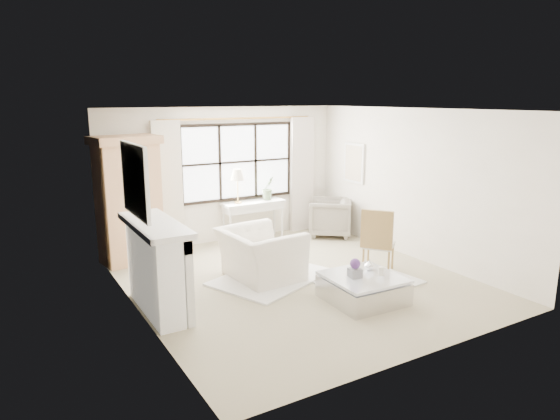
% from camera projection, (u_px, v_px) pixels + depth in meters
% --- Properties ---
extents(floor, '(5.50, 5.50, 0.00)m').
position_uv_depth(floor, '(297.00, 281.00, 8.01)').
color(floor, tan).
rests_on(floor, ground).
extents(ceiling, '(5.50, 5.50, 0.00)m').
position_uv_depth(ceiling, '(298.00, 110.00, 7.42)').
color(ceiling, silver).
rests_on(ceiling, ground).
extents(wall_back, '(5.00, 0.00, 5.00)m').
position_uv_depth(wall_back, '(224.00, 175.00, 10.03)').
color(wall_back, white).
rests_on(wall_back, ground).
extents(wall_front, '(5.00, 0.00, 5.00)m').
position_uv_depth(wall_front, '(433.00, 242.00, 5.40)').
color(wall_front, beige).
rests_on(wall_front, ground).
extents(wall_left, '(0.00, 5.50, 5.50)m').
position_uv_depth(wall_left, '(135.00, 218.00, 6.48)').
color(wall_left, beige).
rests_on(wall_left, ground).
extents(wall_right, '(0.00, 5.50, 5.50)m').
position_uv_depth(wall_right, '(415.00, 184.00, 8.95)').
color(wall_right, silver).
rests_on(wall_right, ground).
extents(window_pane, '(2.40, 0.02, 1.50)m').
position_uv_depth(window_pane, '(238.00, 162.00, 10.10)').
color(window_pane, white).
rests_on(window_pane, wall_back).
extents(window_frame, '(2.50, 0.04, 1.50)m').
position_uv_depth(window_frame, '(238.00, 162.00, 10.09)').
color(window_frame, black).
rests_on(window_frame, wall_back).
extents(curtain_rod, '(3.30, 0.04, 0.04)m').
position_uv_depth(curtain_rod, '(238.00, 118.00, 9.86)').
color(curtain_rod, '#AE7E3C').
rests_on(curtain_rod, wall_back).
extents(curtain_left, '(0.55, 0.10, 2.47)m').
position_uv_depth(curtain_left, '(168.00, 187.00, 9.37)').
color(curtain_left, beige).
rests_on(curtain_left, ground).
extents(curtain_right, '(0.55, 0.10, 2.47)m').
position_uv_depth(curtain_right, '(302.00, 175.00, 10.86)').
color(curtain_right, beige).
rests_on(curtain_right, ground).
extents(fireplace, '(0.58, 1.66, 1.26)m').
position_uv_depth(fireplace, '(155.00, 266.00, 6.75)').
color(fireplace, white).
rests_on(fireplace, ground).
extents(mirror_frame, '(0.05, 1.15, 0.95)m').
position_uv_depth(mirror_frame, '(135.00, 180.00, 6.39)').
color(mirror_frame, white).
rests_on(mirror_frame, wall_left).
extents(mirror_glass, '(0.02, 1.00, 0.80)m').
position_uv_depth(mirror_glass, '(137.00, 180.00, 6.40)').
color(mirror_glass, '#B7BDC3').
rests_on(mirror_glass, wall_left).
extents(art_frame, '(0.04, 0.62, 0.82)m').
position_uv_depth(art_frame, '(354.00, 163.00, 10.32)').
color(art_frame, silver).
rests_on(art_frame, wall_right).
extents(art_canvas, '(0.01, 0.52, 0.72)m').
position_uv_depth(art_canvas, '(353.00, 163.00, 10.31)').
color(art_canvas, beige).
rests_on(art_canvas, wall_right).
extents(mantel_lamp, '(0.22, 0.22, 0.51)m').
position_uv_depth(mantel_lamp, '(141.00, 187.00, 6.96)').
color(mantel_lamp, black).
rests_on(mantel_lamp, fireplace).
extents(armoire, '(1.22, 0.87, 2.24)m').
position_uv_depth(armoire, '(129.00, 199.00, 8.71)').
color(armoire, tan).
rests_on(armoire, floor).
extents(console_table, '(1.31, 0.47, 0.80)m').
position_uv_depth(console_table, '(253.00, 220.00, 10.27)').
color(console_table, silver).
rests_on(console_table, floor).
extents(console_lamp, '(0.28, 0.28, 0.69)m').
position_uv_depth(console_lamp, '(238.00, 176.00, 9.91)').
color(console_lamp, '#B88C40').
rests_on(console_lamp, console_table).
extents(orchid_plant, '(0.30, 0.26, 0.49)m').
position_uv_depth(orchid_plant, '(268.00, 188.00, 10.31)').
color(orchid_plant, '#5A714B').
rests_on(orchid_plant, console_table).
extents(side_table, '(0.40, 0.40, 0.51)m').
position_uv_depth(side_table, '(258.00, 245.00, 8.80)').
color(side_table, white).
rests_on(side_table, floor).
extents(rug_left, '(2.19, 1.89, 0.03)m').
position_uv_depth(rug_left, '(272.00, 277.00, 8.12)').
color(rug_left, white).
rests_on(rug_left, floor).
extents(rug_right, '(1.58, 1.26, 0.03)m').
position_uv_depth(rug_right, '(370.00, 282.00, 7.90)').
color(rug_right, silver).
rests_on(rug_right, floor).
extents(club_armchair, '(1.17, 1.32, 0.81)m').
position_uv_depth(club_armchair, '(260.00, 255.00, 8.03)').
color(club_armchair, white).
rests_on(club_armchair, floor).
extents(wingback_chair, '(1.21, 1.21, 0.79)m').
position_uv_depth(wingback_chair, '(330.00, 217.00, 10.57)').
color(wingback_chair, gray).
rests_on(wingback_chair, floor).
extents(french_chair, '(0.68, 0.68, 1.08)m').
position_uv_depth(french_chair, '(378.00, 254.00, 8.38)').
color(french_chair, '#9E7A42').
rests_on(french_chair, floor).
extents(coffee_table, '(1.03, 1.03, 0.38)m').
position_uv_depth(coffee_table, '(363.00, 289.00, 7.19)').
color(coffee_table, silver).
rests_on(coffee_table, floor).
extents(planter_box, '(0.19, 0.19, 0.13)m').
position_uv_depth(planter_box, '(355.00, 273.00, 7.09)').
color(planter_box, slate).
rests_on(planter_box, coffee_table).
extents(planter_flowers, '(0.15, 0.15, 0.15)m').
position_uv_depth(planter_flowers, '(355.00, 264.00, 7.06)').
color(planter_flowers, '#4D2A69').
rests_on(planter_flowers, planter_box).
extents(pillar_candle, '(0.08, 0.08, 0.12)m').
position_uv_depth(pillar_candle, '(381.00, 271.00, 7.17)').
color(pillar_candle, '#EEE5CF').
rests_on(pillar_candle, coffee_table).
extents(coffee_vase, '(0.19, 0.19, 0.15)m').
position_uv_depth(coffee_vase, '(369.00, 265.00, 7.37)').
color(coffee_vase, silver).
rests_on(coffee_vase, coffee_table).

